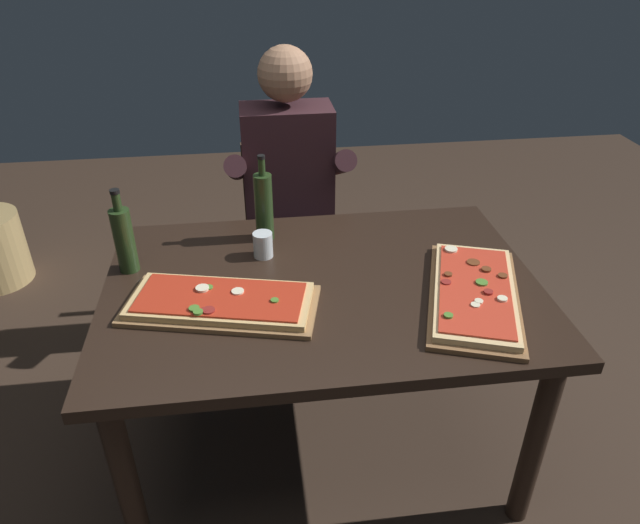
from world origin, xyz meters
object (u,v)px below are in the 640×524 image
tumbler_near_camera (263,245)px  seated_diner (289,190)px  pizza_rectangular_left (474,293)px  dining_table (322,307)px  pizza_rectangular_front (221,302)px  diner_chair (289,229)px  oil_bottle_amber (124,239)px  wine_bottle_dark (264,206)px

tumbler_near_camera → seated_diner: (0.14, 0.54, -0.04)m
pizza_rectangular_left → tumbler_near_camera: (-0.64, 0.34, 0.02)m
dining_table → pizza_rectangular_left: (0.46, -0.15, 0.12)m
seated_diner → tumbler_near_camera: bearing=-104.2°
pizza_rectangular_front → diner_chair: size_ratio=0.72×
diner_chair → seated_diner: 0.28m
pizza_rectangular_left → pizza_rectangular_front: bearing=176.2°
pizza_rectangular_left → oil_bottle_amber: 1.13m
pizza_rectangular_front → seated_diner: 0.88m
pizza_rectangular_front → diner_chair: (0.28, 0.95, -0.27)m
dining_table → oil_bottle_amber: (-0.63, 0.17, 0.21)m
pizza_rectangular_front → diner_chair: diner_chair is taller
seated_diner → wine_bottle_dark: bearing=-106.8°
dining_table → pizza_rectangular_front: pizza_rectangular_front is taller
oil_bottle_amber → dining_table: bearing=-14.9°
wine_bottle_dark → seated_diner: bearing=73.2°
pizza_rectangular_left → tumbler_near_camera: tumbler_near_camera is taller
pizza_rectangular_front → diner_chair: 1.03m
wine_bottle_dark → diner_chair: size_ratio=0.37×
wine_bottle_dark → pizza_rectangular_left: bearing=-37.2°
dining_table → oil_bottle_amber: size_ratio=4.79×
oil_bottle_amber → pizza_rectangular_front: bearing=-40.3°
seated_diner → pizza_rectangular_front: bearing=-108.6°
dining_table → seated_diner: size_ratio=1.05×
pizza_rectangular_left → wine_bottle_dark: wine_bottle_dark is taller
dining_table → tumbler_near_camera: (-0.18, 0.20, 0.14)m
dining_table → seated_diner: (-0.04, 0.74, 0.10)m
diner_chair → pizza_rectangular_left: bearing=-63.5°
pizza_rectangular_left → oil_bottle_amber: size_ratio=2.14×
oil_bottle_amber → tumbler_near_camera: 0.46m
tumbler_near_camera → diner_chair: 0.74m
dining_table → pizza_rectangular_left: size_ratio=2.24×
diner_chair → tumbler_near_camera: bearing=-101.7°
pizza_rectangular_front → pizza_rectangular_left: 0.78m
wine_bottle_dark → tumbler_near_camera: size_ratio=3.57×
wine_bottle_dark → seated_diner: size_ratio=0.24×
oil_bottle_amber → seated_diner: 0.82m
dining_table → wine_bottle_dark: bearing=116.9°
pizza_rectangular_front → oil_bottle_amber: size_ratio=2.13×
dining_table → wine_bottle_dark: size_ratio=4.37×
oil_bottle_amber → diner_chair: bearing=49.6°
oil_bottle_amber → diner_chair: 0.98m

